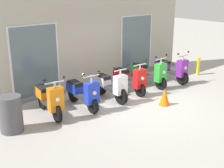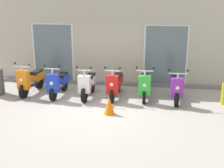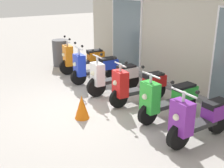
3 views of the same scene
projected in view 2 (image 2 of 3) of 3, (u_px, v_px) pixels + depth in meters
name	position (u px, v px, depth m)	size (l,w,h in m)	color
ground_plane	(96.00, 109.00, 9.01)	(40.00, 40.00, 0.00)	#A8A39E
storefront_facade	(109.00, 38.00, 11.11)	(8.80, 0.50, 3.66)	#B2AD9E
scooter_orange	(31.00, 80.00, 10.27)	(0.59, 1.57, 1.21)	black
scooter_blue	(58.00, 83.00, 10.05)	(0.56, 1.53, 1.20)	black
scooter_white	(88.00, 84.00, 9.91)	(0.52, 1.56, 1.18)	black
scooter_red	(115.00, 84.00, 9.90)	(0.55, 1.56, 1.17)	black
scooter_green	(145.00, 85.00, 9.82)	(0.59, 1.59, 1.20)	black
scooter_purple	(176.00, 87.00, 9.54)	(0.63, 1.53, 1.18)	black
curb_bollard	(223.00, 94.00, 9.28)	(0.12, 0.12, 0.70)	yellow
traffic_cone	(109.00, 106.00, 8.53)	(0.32, 0.32, 0.52)	orange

